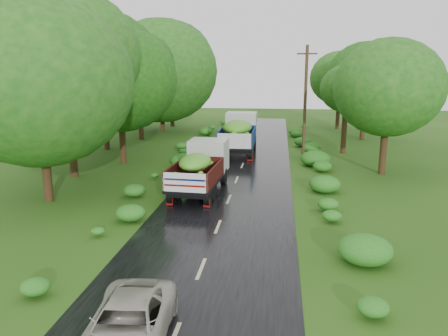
% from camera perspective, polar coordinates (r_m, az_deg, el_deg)
% --- Properties ---
extents(ground, '(120.00, 120.00, 0.00)m').
position_cam_1_polar(ground, '(15.00, -3.00, -13.05)').
color(ground, '#21460F').
rests_on(ground, ground).
extents(road, '(6.50, 80.00, 0.02)m').
position_cam_1_polar(road, '(19.56, -0.39, -6.66)').
color(road, black).
rests_on(road, ground).
extents(road_lines, '(0.12, 69.60, 0.00)m').
position_cam_1_polar(road_lines, '(20.49, -0.01, -5.70)').
color(road_lines, '#BFB78C').
rests_on(road_lines, road).
extents(truck_near, '(2.49, 6.21, 2.56)m').
position_cam_1_polar(truck_near, '(23.48, -2.99, 0.33)').
color(truck_near, black).
rests_on(truck_near, ground).
extents(truck_far, '(2.57, 7.13, 2.99)m').
position_cam_1_polar(truck_far, '(34.33, 1.99, 4.76)').
color(truck_far, black).
rests_on(truck_far, ground).
extents(car, '(2.24, 4.27, 1.15)m').
position_cam_1_polar(car, '(11.24, -12.53, -19.50)').
color(car, '#B0AA9D').
rests_on(car, road).
extents(utility_pole, '(1.42, 0.35, 8.16)m').
position_cam_1_polar(utility_pole, '(32.20, 10.55, 8.50)').
color(utility_pole, '#382616').
rests_on(utility_pole, ground).
extents(trees_left, '(7.38, 33.48, 9.46)m').
position_cam_1_polar(trees_left, '(37.44, -12.36, 12.63)').
color(trees_left, black).
rests_on(trees_left, ground).
extents(trees_right, '(6.02, 24.98, 7.43)m').
position_cam_1_polar(trees_right, '(39.65, 17.25, 10.69)').
color(trees_right, black).
rests_on(trees_right, ground).
extents(shrubs, '(11.90, 44.00, 0.70)m').
position_cam_1_polar(shrubs, '(28.07, 2.06, 0.12)').
color(shrubs, '#236217').
rests_on(shrubs, ground).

